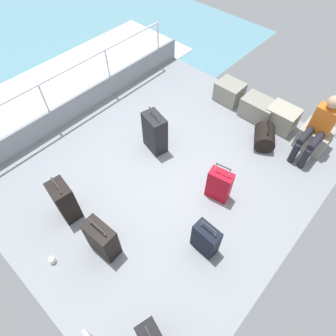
{
  "coord_description": "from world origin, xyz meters",
  "views": [
    {
      "loc": [
        1.97,
        -2.14,
        3.85
      ],
      "look_at": [
        0.11,
        -0.1,
        0.25
      ],
      "focal_mm": 30.84,
      "sensor_mm": 36.0,
      "label": 1
    }
  ],
  "objects_px": {
    "duffel_bag": "(265,137)",
    "cargo_crate_0": "(229,92)",
    "suitcase_2": "(65,201)",
    "paper_cup": "(52,260)",
    "suitcase_1": "(219,185)",
    "suitcase_0": "(102,239)",
    "cargo_crate_1": "(258,109)",
    "cargo_crate_2": "(282,118)",
    "passenger_seated": "(319,127)",
    "suitcase_4": "(206,239)",
    "suitcase_3": "(155,133)",
    "cargo_crate_3": "(314,137)"
  },
  "relations": [
    {
      "from": "duffel_bag",
      "to": "cargo_crate_0",
      "type": "bearing_deg",
      "value": 153.16
    },
    {
      "from": "suitcase_2",
      "to": "cargo_crate_0",
      "type": "bearing_deg",
      "value": 86.51
    },
    {
      "from": "paper_cup",
      "to": "suitcase_1",
      "type": "bearing_deg",
      "value": 66.84
    },
    {
      "from": "suitcase_0",
      "to": "suitcase_1",
      "type": "bearing_deg",
      "value": 70.08
    },
    {
      "from": "cargo_crate_1",
      "to": "cargo_crate_2",
      "type": "distance_m",
      "value": 0.46
    },
    {
      "from": "cargo_crate_1",
      "to": "suitcase_1",
      "type": "distance_m",
      "value": 2.04
    },
    {
      "from": "passenger_seated",
      "to": "suitcase_0",
      "type": "height_order",
      "value": "passenger_seated"
    },
    {
      "from": "cargo_crate_1",
      "to": "suitcase_2",
      "type": "relative_size",
      "value": 0.83
    },
    {
      "from": "cargo_crate_2",
      "to": "suitcase_2",
      "type": "xyz_separation_m",
      "value": [
        -1.38,
        -3.76,
        0.13
      ]
    },
    {
      "from": "duffel_bag",
      "to": "paper_cup",
      "type": "relative_size",
      "value": 5.75
    },
    {
      "from": "suitcase_4",
      "to": "paper_cup",
      "type": "xyz_separation_m",
      "value": [
        -1.37,
        -1.53,
        -0.21
      ]
    },
    {
      "from": "duffel_bag",
      "to": "paper_cup",
      "type": "xyz_separation_m",
      "value": [
        -0.95,
        -3.76,
        -0.13
      ]
    },
    {
      "from": "cargo_crate_1",
      "to": "suitcase_3",
      "type": "height_order",
      "value": "suitcase_3"
    },
    {
      "from": "paper_cup",
      "to": "cargo_crate_2",
      "type": "bearing_deg",
      "value": 77.78
    },
    {
      "from": "passenger_seated",
      "to": "suitcase_1",
      "type": "height_order",
      "value": "passenger_seated"
    },
    {
      "from": "cargo_crate_0",
      "to": "suitcase_4",
      "type": "bearing_deg",
      "value": -60.75
    },
    {
      "from": "suitcase_2",
      "to": "duffel_bag",
      "type": "distance_m",
      "value": 3.45
    },
    {
      "from": "suitcase_2",
      "to": "suitcase_3",
      "type": "xyz_separation_m",
      "value": [
        0.03,
        1.81,
        0.02
      ]
    },
    {
      "from": "suitcase_2",
      "to": "suitcase_4",
      "type": "height_order",
      "value": "suitcase_2"
    },
    {
      "from": "suitcase_2",
      "to": "duffel_bag",
      "type": "relative_size",
      "value": 1.37
    },
    {
      "from": "cargo_crate_1",
      "to": "cargo_crate_2",
      "type": "height_order",
      "value": "cargo_crate_2"
    },
    {
      "from": "cargo_crate_0",
      "to": "suitcase_4",
      "type": "height_order",
      "value": "suitcase_4"
    },
    {
      "from": "cargo_crate_2",
      "to": "cargo_crate_3",
      "type": "xyz_separation_m",
      "value": [
        0.66,
        -0.07,
        -0.0
      ]
    },
    {
      "from": "suitcase_0",
      "to": "suitcase_2",
      "type": "bearing_deg",
      "value": 179.64
    },
    {
      "from": "suitcase_1",
      "to": "paper_cup",
      "type": "xyz_separation_m",
      "value": [
        -1.0,
        -2.33,
        -0.23
      ]
    },
    {
      "from": "suitcase_0",
      "to": "suitcase_4",
      "type": "relative_size",
      "value": 1.09
    },
    {
      "from": "cargo_crate_0",
      "to": "suitcase_2",
      "type": "relative_size",
      "value": 0.69
    },
    {
      "from": "suitcase_1",
      "to": "paper_cup",
      "type": "bearing_deg",
      "value": -113.16
    },
    {
      "from": "paper_cup",
      "to": "suitcase_2",
      "type": "bearing_deg",
      "value": 125.86
    },
    {
      "from": "cargo_crate_0",
      "to": "duffel_bag",
      "type": "distance_m",
      "value": 1.3
    },
    {
      "from": "suitcase_1",
      "to": "suitcase_3",
      "type": "relative_size",
      "value": 0.89
    },
    {
      "from": "cargo_crate_3",
      "to": "suitcase_4",
      "type": "relative_size",
      "value": 0.84
    },
    {
      "from": "suitcase_3",
      "to": "suitcase_1",
      "type": "bearing_deg",
      "value": -3.4
    },
    {
      "from": "cargo_crate_1",
      "to": "suitcase_1",
      "type": "relative_size",
      "value": 0.88
    },
    {
      "from": "suitcase_0",
      "to": "passenger_seated",
      "type": "bearing_deg",
      "value": 70.63
    },
    {
      "from": "passenger_seated",
      "to": "suitcase_1",
      "type": "bearing_deg",
      "value": -108.83
    },
    {
      "from": "cargo_crate_3",
      "to": "suitcase_2",
      "type": "xyz_separation_m",
      "value": [
        -2.04,
        -3.69,
        0.13
      ]
    },
    {
      "from": "suitcase_2",
      "to": "suitcase_4",
      "type": "bearing_deg",
      "value": 27.04
    },
    {
      "from": "passenger_seated",
      "to": "suitcase_3",
      "type": "bearing_deg",
      "value": -139.91
    },
    {
      "from": "cargo_crate_2",
      "to": "suitcase_1",
      "type": "height_order",
      "value": "suitcase_1"
    },
    {
      "from": "cargo_crate_3",
      "to": "duffel_bag",
      "type": "distance_m",
      "value": 0.84
    },
    {
      "from": "cargo_crate_0",
      "to": "cargo_crate_2",
      "type": "bearing_deg",
      "value": 0.51
    },
    {
      "from": "duffel_bag",
      "to": "suitcase_4",
      "type": "bearing_deg",
      "value": -79.38
    },
    {
      "from": "suitcase_2",
      "to": "suitcase_4",
      "type": "distance_m",
      "value": 2.03
    },
    {
      "from": "cargo_crate_3",
      "to": "paper_cup",
      "type": "bearing_deg",
      "value": -110.47
    },
    {
      "from": "duffel_bag",
      "to": "suitcase_2",
      "type": "bearing_deg",
      "value": -113.76
    },
    {
      "from": "suitcase_1",
      "to": "suitcase_2",
      "type": "height_order",
      "value": "suitcase_2"
    },
    {
      "from": "suitcase_0",
      "to": "cargo_crate_1",
      "type": "bearing_deg",
      "value": 88.23
    },
    {
      "from": "passenger_seated",
      "to": "paper_cup",
      "type": "xyz_separation_m",
      "value": [
        -1.6,
        -4.11,
        -0.54
      ]
    },
    {
      "from": "suitcase_3",
      "to": "suitcase_4",
      "type": "bearing_deg",
      "value": -26.43
    }
  ]
}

